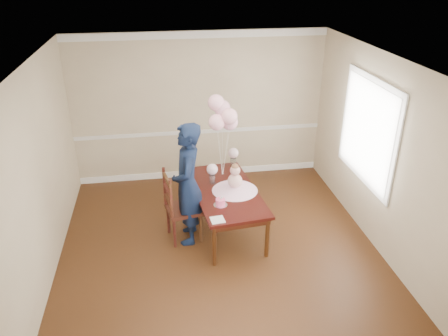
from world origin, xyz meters
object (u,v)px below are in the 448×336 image
Objects in this scene: dining_table_top at (225,191)px; woman at (188,184)px; dining_chair_seat at (184,209)px; birthday_cake at (220,202)px.

woman reaches higher than dining_table_top.
dining_table_top is at bearing 1.59° from dining_chair_seat.
dining_chair_seat is at bearing -173.46° from dining_table_top.
birthday_cake is at bearing -113.96° from dining_table_top.
dining_table_top is 0.98× the size of woman.
dining_table_top is 13.33× the size of birthday_cake.
birthday_cake is 0.62m from dining_chair_seat.
birthday_cake is (-0.14, -0.42, 0.07)m from dining_table_top.
dining_table_top is at bearing 113.17° from woman.
dining_table_top reaches higher than dining_chair_seat.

